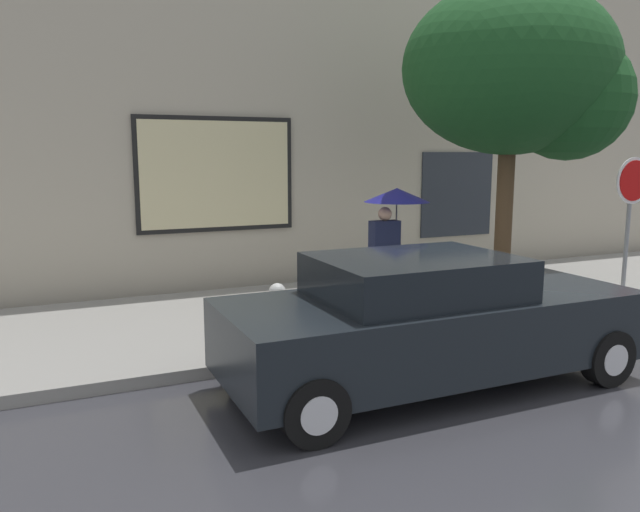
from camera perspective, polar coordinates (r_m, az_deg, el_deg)
The scene contains 8 objects.
ground_plane at distance 7.83m, azimuth 15.09°, elevation -10.00°, with size 60.00×60.00×0.00m, color #333338.
sidewalk at distance 10.20m, azimuth 4.41°, elevation -4.72°, with size 20.00×4.00×0.15m, color gray.
building_facade at distance 12.17m, azimuth -1.19°, elevation 13.76°, with size 20.00×0.67×7.00m.
parked_car at distance 6.96m, azimuth 9.99°, elevation -5.95°, with size 4.67×1.90×1.47m.
fire_hydrant at distance 8.29m, azimuth -3.95°, elevation -5.01°, with size 0.30×0.44×0.71m.
pedestrian_with_umbrella at distance 9.83m, azimuth 6.77°, elevation 4.13°, with size 1.04×1.04×1.88m.
street_tree at distance 10.33m, azimuth 18.23°, elevation 15.50°, with size 3.46×2.94×4.99m.
stop_sign at distance 11.36m, azimuth 26.82°, elevation 4.65°, with size 0.76×0.10×2.36m.
Camera 1 is at (-4.74, -5.68, 2.55)m, focal length 34.64 mm.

